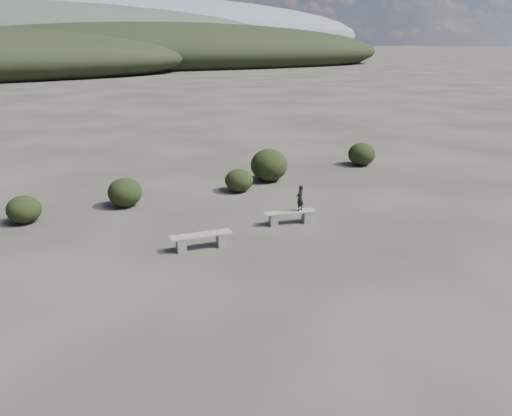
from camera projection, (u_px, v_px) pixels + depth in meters
ground at (339, 288)px, 12.11m from camera, size 1200.00×1200.00×0.00m
bench_left at (201, 240)px, 14.36m from camera, size 1.82×0.63×0.45m
bench_right at (290, 216)px, 16.34m from camera, size 1.75×0.76×0.43m
seated_person at (300, 198)px, 16.23m from camera, size 0.37×0.31×0.86m
shrub_a at (24, 209)px, 16.40m from camera, size 1.11×1.11×0.91m
shrub_b at (125, 192)px, 18.02m from camera, size 1.22×1.22×1.05m
shrub_c at (239, 180)px, 19.85m from camera, size 1.13×1.13×0.91m
shrub_d at (269, 165)px, 21.30m from camera, size 1.58×1.58×1.38m
shrub_e at (362, 154)px, 24.08m from camera, size 1.31×1.31×1.09m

